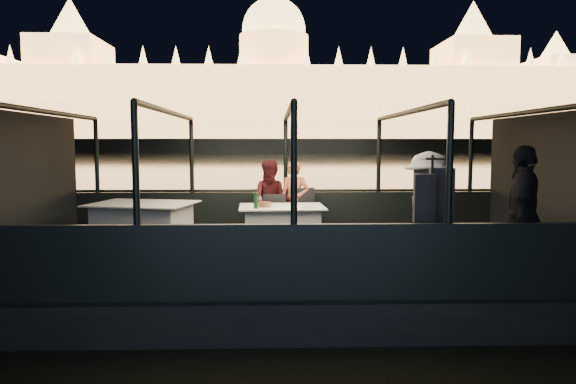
{
  "coord_description": "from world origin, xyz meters",
  "views": [
    {
      "loc": [
        -0.23,
        -7.86,
        2.32
      ],
      "look_at": [
        0.0,
        0.4,
        1.55
      ],
      "focal_mm": 32.0,
      "sensor_mm": 36.0,
      "label": 1
    }
  ],
  "objects_px": {
    "dining_table_central": "(282,228)",
    "coat_stand": "(431,218)",
    "dining_table_aft": "(143,231)",
    "passenger_stripe": "(428,215)",
    "chair_port_right": "(303,220)",
    "person_man_maroon": "(272,202)",
    "chair_port_left": "(275,221)",
    "passenger_dark": "(522,221)",
    "wine_bottle": "(256,199)",
    "person_woman_coral": "(294,202)"
  },
  "relations": [
    {
      "from": "dining_table_central",
      "to": "coat_stand",
      "type": "distance_m",
      "value": 3.06
    },
    {
      "from": "dining_table_aft",
      "to": "passenger_stripe",
      "type": "height_order",
      "value": "passenger_stripe"
    },
    {
      "from": "chair_port_right",
      "to": "person_man_maroon",
      "type": "distance_m",
      "value": 0.69
    },
    {
      "from": "passenger_stripe",
      "to": "dining_table_central",
      "type": "bearing_deg",
      "value": 67.35
    },
    {
      "from": "dining_table_central",
      "to": "passenger_stripe",
      "type": "xyz_separation_m",
      "value": [
        1.98,
        -1.76,
        0.47
      ]
    },
    {
      "from": "dining_table_aft",
      "to": "chair_port_left",
      "type": "distance_m",
      "value": 2.29
    },
    {
      "from": "coat_stand",
      "to": "passenger_stripe",
      "type": "relative_size",
      "value": 0.98
    },
    {
      "from": "chair_port_left",
      "to": "passenger_dark",
      "type": "relative_size",
      "value": 0.49
    },
    {
      "from": "chair_port_left",
      "to": "passenger_dark",
      "type": "bearing_deg",
      "value": -36.22
    },
    {
      "from": "dining_table_central",
      "to": "person_man_maroon",
      "type": "distance_m",
      "value": 0.83
    },
    {
      "from": "dining_table_central",
      "to": "chair_port_left",
      "type": "relative_size",
      "value": 1.61
    },
    {
      "from": "passenger_stripe",
      "to": "passenger_dark",
      "type": "distance_m",
      "value": 1.19
    },
    {
      "from": "chair_port_left",
      "to": "wine_bottle",
      "type": "xyz_separation_m",
      "value": [
        -0.31,
        -0.76,
        0.47
      ]
    },
    {
      "from": "chair_port_left",
      "to": "chair_port_right",
      "type": "xyz_separation_m",
      "value": [
        0.52,
        0.0,
        0.0
      ]
    },
    {
      "from": "dining_table_central",
      "to": "chair_port_left",
      "type": "height_order",
      "value": "chair_port_left"
    },
    {
      "from": "wine_bottle",
      "to": "coat_stand",
      "type": "bearing_deg",
      "value": -42.6
    },
    {
      "from": "person_woman_coral",
      "to": "passenger_dark",
      "type": "xyz_separation_m",
      "value": [
        2.78,
        -3.09,
        0.1
      ]
    },
    {
      "from": "person_woman_coral",
      "to": "person_man_maroon",
      "type": "height_order",
      "value": "person_man_maroon"
    },
    {
      "from": "dining_table_central",
      "to": "person_woman_coral",
      "type": "relative_size",
      "value": 0.95
    },
    {
      "from": "person_man_maroon",
      "to": "passenger_stripe",
      "type": "distance_m",
      "value": 3.29
    },
    {
      "from": "person_woman_coral",
      "to": "person_man_maroon",
      "type": "distance_m",
      "value": 0.41
    },
    {
      "from": "coat_stand",
      "to": "passenger_dark",
      "type": "height_order",
      "value": "passenger_dark"
    },
    {
      "from": "person_woman_coral",
      "to": "person_man_maroon",
      "type": "bearing_deg",
      "value": -164.21
    },
    {
      "from": "chair_port_right",
      "to": "coat_stand",
      "type": "height_order",
      "value": "coat_stand"
    },
    {
      "from": "dining_table_aft",
      "to": "person_woman_coral",
      "type": "height_order",
      "value": "person_woman_coral"
    },
    {
      "from": "dining_table_aft",
      "to": "person_man_maroon",
      "type": "distance_m",
      "value": 2.37
    },
    {
      "from": "dining_table_central",
      "to": "wine_bottle",
      "type": "relative_size",
      "value": 4.41
    },
    {
      "from": "person_man_maroon",
      "to": "passenger_stripe",
      "type": "bearing_deg",
      "value": -42.04
    },
    {
      "from": "passenger_dark",
      "to": "wine_bottle",
      "type": "xyz_separation_m",
      "value": [
        -3.45,
        2.04,
        0.06
      ]
    },
    {
      "from": "passenger_dark",
      "to": "chair_port_left",
      "type": "bearing_deg",
      "value": -101.23
    },
    {
      "from": "passenger_stripe",
      "to": "passenger_dark",
      "type": "height_order",
      "value": "passenger_dark"
    },
    {
      "from": "chair_port_left",
      "to": "chair_port_right",
      "type": "distance_m",
      "value": 0.52
    },
    {
      "from": "dining_table_aft",
      "to": "passenger_dark",
      "type": "relative_size",
      "value": 0.89
    },
    {
      "from": "chair_port_left",
      "to": "person_man_maroon",
      "type": "relative_size",
      "value": 0.59
    },
    {
      "from": "person_man_maroon",
      "to": "passenger_stripe",
      "type": "xyz_separation_m",
      "value": [
        2.15,
        -2.48,
        0.1
      ]
    },
    {
      "from": "person_woman_coral",
      "to": "dining_table_central",
      "type": "bearing_deg",
      "value": -94.85
    },
    {
      "from": "dining_table_aft",
      "to": "coat_stand",
      "type": "distance_m",
      "value": 4.69
    },
    {
      "from": "dining_table_aft",
      "to": "wine_bottle",
      "type": "xyz_separation_m",
      "value": [
        1.87,
        -0.07,
        0.53
      ]
    },
    {
      "from": "passenger_dark",
      "to": "dining_table_central",
      "type": "bearing_deg",
      "value": -97.44
    },
    {
      "from": "dining_table_aft",
      "to": "chair_port_right",
      "type": "relative_size",
      "value": 1.61
    },
    {
      "from": "dining_table_central",
      "to": "dining_table_aft",
      "type": "bearing_deg",
      "value": -173.94
    },
    {
      "from": "coat_stand",
      "to": "person_woman_coral",
      "type": "bearing_deg",
      "value": 116.92
    },
    {
      "from": "passenger_stripe",
      "to": "wine_bottle",
      "type": "height_order",
      "value": "passenger_stripe"
    },
    {
      "from": "dining_table_central",
      "to": "passenger_stripe",
      "type": "bearing_deg",
      "value": -41.66
    },
    {
      "from": "chair_port_right",
      "to": "person_woman_coral",
      "type": "distance_m",
      "value": 0.44
    },
    {
      "from": "passenger_dark",
      "to": "wine_bottle",
      "type": "relative_size",
      "value": 5.53
    },
    {
      "from": "dining_table_aft",
      "to": "passenger_stripe",
      "type": "xyz_separation_m",
      "value": [
        4.29,
        -1.52,
        0.47
      ]
    },
    {
      "from": "coat_stand",
      "to": "person_woman_coral",
      "type": "height_order",
      "value": "coat_stand"
    },
    {
      "from": "coat_stand",
      "to": "chair_port_left",
      "type": "bearing_deg",
      "value": 124.52
    },
    {
      "from": "dining_table_central",
      "to": "passenger_dark",
      "type": "height_order",
      "value": "passenger_dark"
    }
  ]
}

